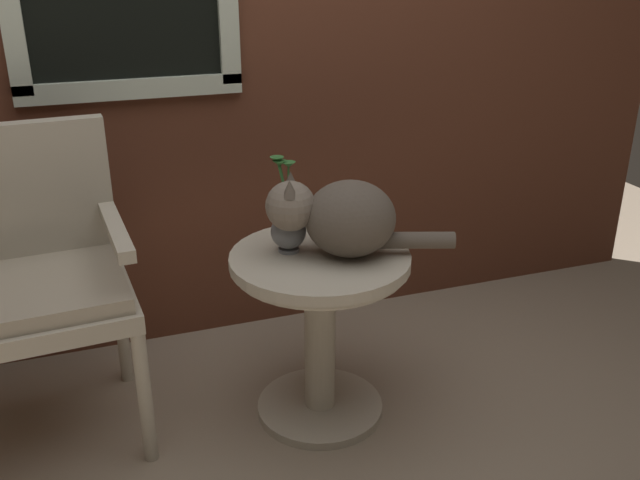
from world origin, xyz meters
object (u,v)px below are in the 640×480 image
object	(u,v)px
wicker_side_table	(320,305)
cat	(341,217)
pewter_vase_with_ivy	(288,224)
wicker_chair	(38,268)

from	to	relation	value
wicker_side_table	cat	distance (m)	0.32
cat	pewter_vase_with_ivy	world-z (taller)	pewter_vase_with_ivy
wicker_chair	pewter_vase_with_ivy	xyz separation A→B (m)	(0.76, -0.18, 0.11)
wicker_side_table	pewter_vase_with_ivy	world-z (taller)	pewter_vase_with_ivy
cat	wicker_side_table	bearing A→B (deg)	160.43
cat	pewter_vase_with_ivy	distance (m)	0.17
wicker_side_table	wicker_chair	bearing A→B (deg)	164.24
pewter_vase_with_ivy	wicker_side_table	bearing A→B (deg)	-35.12
cat	pewter_vase_with_ivy	size ratio (longest dim) A/B	1.89
wicker_side_table	wicker_chair	xyz separation A→B (m)	(-0.85, 0.24, 0.16)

